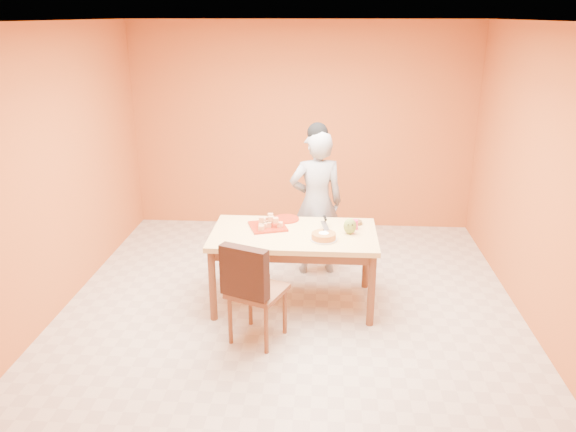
# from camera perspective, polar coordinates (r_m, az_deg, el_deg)

# --- Properties ---
(floor) EXTENTS (5.00, 5.00, 0.00)m
(floor) POSITION_cam_1_polar(r_m,az_deg,el_deg) (5.56, 0.16, -9.84)
(floor) COLOR beige
(floor) RESTS_ON ground
(ceiling) EXTENTS (5.00, 5.00, 0.00)m
(ceiling) POSITION_cam_1_polar(r_m,az_deg,el_deg) (4.83, 0.19, 19.19)
(ceiling) COLOR white
(ceiling) RESTS_ON wall_back
(wall_back) EXTENTS (4.50, 0.00, 4.50)m
(wall_back) POSITION_cam_1_polar(r_m,az_deg,el_deg) (7.46, 1.45, 8.99)
(wall_back) COLOR #B65C2A
(wall_back) RESTS_ON floor
(wall_left) EXTENTS (0.00, 5.00, 5.00)m
(wall_left) POSITION_cam_1_polar(r_m,az_deg,el_deg) (5.64, -23.34, 3.78)
(wall_left) COLOR #B65C2A
(wall_left) RESTS_ON floor
(wall_right) EXTENTS (0.00, 5.00, 5.00)m
(wall_right) POSITION_cam_1_polar(r_m,az_deg,el_deg) (5.38, 24.86, 2.84)
(wall_right) COLOR #B65C2A
(wall_right) RESTS_ON floor
(dining_table) EXTENTS (1.60, 0.90, 0.76)m
(dining_table) POSITION_cam_1_polar(r_m,az_deg,el_deg) (5.47, 0.60, -2.59)
(dining_table) COLOR #EBBB7B
(dining_table) RESTS_ON floor
(dining_chair) EXTENTS (0.59, 0.65, 0.97)m
(dining_chair) POSITION_cam_1_polar(r_m,az_deg,el_deg) (4.92, -3.16, -7.43)
(dining_chair) COLOR brown
(dining_chair) RESTS_ON floor
(pastry_pile) EXTENTS (0.31, 0.31, 0.10)m
(pastry_pile) POSITION_cam_1_polar(r_m,az_deg,el_deg) (5.55, -2.08, -0.48)
(pastry_pile) COLOR tan
(pastry_pile) RESTS_ON pastry_platter
(person) EXTENTS (0.65, 0.49, 1.62)m
(person) POSITION_cam_1_polar(r_m,az_deg,el_deg) (6.13, 2.90, 1.29)
(person) COLOR gray
(person) RESTS_ON floor
(pastry_platter) EXTENTS (0.43, 0.43, 0.02)m
(pastry_platter) POSITION_cam_1_polar(r_m,az_deg,el_deg) (5.57, -2.07, -1.06)
(pastry_platter) COLOR maroon
(pastry_platter) RESTS_ON dining_table
(red_dinner_plate) EXTENTS (0.31, 0.31, 0.02)m
(red_dinner_plate) POSITION_cam_1_polar(r_m,az_deg,el_deg) (5.77, -0.20, -0.30)
(red_dinner_plate) COLOR maroon
(red_dinner_plate) RESTS_ON dining_table
(white_cake_plate) EXTENTS (0.30, 0.30, 0.01)m
(white_cake_plate) POSITION_cam_1_polar(r_m,az_deg,el_deg) (5.27, 3.63, -2.37)
(white_cake_plate) COLOR silver
(white_cake_plate) RESTS_ON dining_table
(sponge_cake) EXTENTS (0.24, 0.24, 0.05)m
(sponge_cake) POSITION_cam_1_polar(r_m,az_deg,el_deg) (5.26, 3.64, -2.04)
(sponge_cake) COLOR orange
(sponge_cake) RESTS_ON white_cake_plate
(cake_server) EXTENTS (0.09, 0.27, 0.01)m
(cake_server) POSITION_cam_1_polar(r_m,az_deg,el_deg) (5.41, 3.77, -1.01)
(cake_server) COLOR silver
(cake_server) RESTS_ON sponge_cake
(egg_ornament) EXTENTS (0.12, 0.10, 0.16)m
(egg_ornament) POSITION_cam_1_polar(r_m,az_deg,el_deg) (5.41, 6.31, -1.04)
(egg_ornament) COLOR olive
(egg_ornament) RESTS_ON dining_table
(magenta_glass) EXTENTS (0.08, 0.08, 0.09)m
(magenta_glass) POSITION_cam_1_polar(r_m,az_deg,el_deg) (5.55, 6.79, -0.87)
(magenta_glass) COLOR #E12157
(magenta_glass) RESTS_ON dining_table
(checker_tin) EXTENTS (0.14, 0.14, 0.03)m
(checker_tin) POSITION_cam_1_polar(r_m,az_deg,el_deg) (5.69, 6.99, -0.66)
(checker_tin) COLOR #3D2110
(checker_tin) RESTS_ON dining_table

